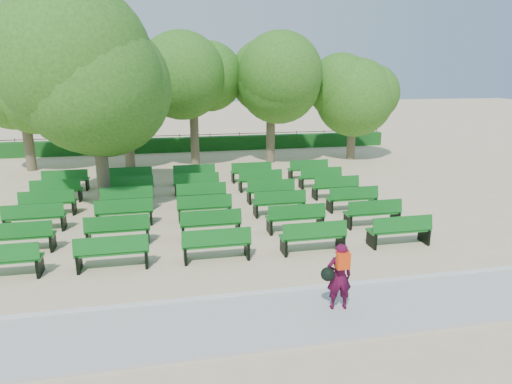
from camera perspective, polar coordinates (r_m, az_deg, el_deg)
ground at (r=16.82m, az=-3.76°, el=-2.92°), size 120.00×120.00×0.00m
paving at (r=10.14m, az=2.40°, el=-15.52°), size 30.00×2.20×0.06m
curb at (r=11.10m, az=0.92°, el=-12.48°), size 30.00×0.12×0.10m
hedge at (r=30.30m, az=-7.56°, el=5.95°), size 26.00×0.70×0.90m
fence at (r=30.77m, az=-7.59°, el=5.24°), size 26.00×0.10×1.02m
tree_line at (r=26.45m, az=-6.84°, el=3.66°), size 21.80×6.80×7.04m
bench_array at (r=17.19m, az=-6.72°, el=-2.25°), size 1.94×0.69×1.21m
tree_among at (r=17.83m, az=-19.57°, el=13.50°), size 5.52×5.52×7.46m
person at (r=10.24m, az=10.26°, el=-10.24°), size 0.73×0.45×1.53m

